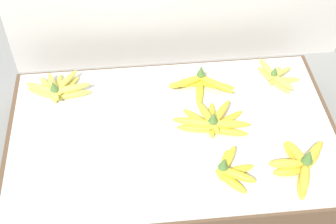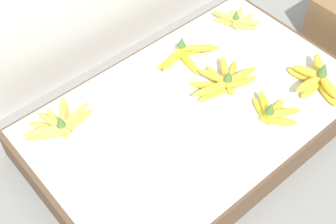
{
  "view_description": "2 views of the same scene",
  "coord_description": "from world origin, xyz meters",
  "px_view_note": "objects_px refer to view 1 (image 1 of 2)",
  "views": [
    {
      "loc": [
        -0.12,
        -1.05,
        1.39
      ],
      "look_at": [
        -0.01,
        0.08,
        0.15
      ],
      "focal_mm": 50.0,
      "sensor_mm": 36.0,
      "label": 1
    },
    {
      "loc": [
        -0.75,
        -0.73,
        1.39
      ],
      "look_at": [
        -0.13,
        -0.0,
        0.22
      ],
      "focal_mm": 50.0,
      "sensor_mm": 36.0,
      "label": 2
    }
  ],
  "objects_px": {
    "banana_bunch_middle_midright": "(212,122)",
    "banana_bunch_back_midright": "(201,84)",
    "banana_bunch_front_right": "(301,164)",
    "banana_bunch_back_right": "(276,77)",
    "banana_bunch_back_left": "(58,89)",
    "banana_bunch_front_midright": "(230,170)"
  },
  "relations": [
    {
      "from": "banana_bunch_back_right",
      "to": "banana_bunch_middle_midright",
      "type": "bearing_deg",
      "value": -143.45
    },
    {
      "from": "banana_bunch_front_right",
      "to": "banana_bunch_middle_midright",
      "type": "xyz_separation_m",
      "value": [
        -0.25,
        0.21,
        -0.01
      ]
    },
    {
      "from": "banana_bunch_front_midright",
      "to": "banana_bunch_front_right",
      "type": "bearing_deg",
      "value": -1.03
    },
    {
      "from": "banana_bunch_middle_midright",
      "to": "banana_bunch_back_midright",
      "type": "relative_size",
      "value": 1.05
    },
    {
      "from": "banana_bunch_front_midright",
      "to": "banana_bunch_front_right",
      "type": "xyz_separation_m",
      "value": [
        0.23,
        -0.0,
        0.01
      ]
    },
    {
      "from": "banana_bunch_front_right",
      "to": "banana_bunch_back_left",
      "type": "distance_m",
      "value": 0.91
    },
    {
      "from": "banana_bunch_back_left",
      "to": "banana_bunch_back_right",
      "type": "bearing_deg",
      "value": -0.84
    },
    {
      "from": "banana_bunch_back_midright",
      "to": "banana_bunch_middle_midright",
      "type": "bearing_deg",
      "value": -86.57
    },
    {
      "from": "banana_bunch_front_midright",
      "to": "banana_bunch_back_right",
      "type": "bearing_deg",
      "value": 58.24
    },
    {
      "from": "banana_bunch_front_right",
      "to": "banana_bunch_back_left",
      "type": "relative_size",
      "value": 0.95
    },
    {
      "from": "banana_bunch_front_midright",
      "to": "banana_bunch_back_left",
      "type": "distance_m",
      "value": 0.72
    },
    {
      "from": "banana_bunch_front_midright",
      "to": "banana_bunch_middle_midright",
      "type": "bearing_deg",
      "value": 96.7
    },
    {
      "from": "banana_bunch_front_right",
      "to": "banana_bunch_back_left",
      "type": "height_order",
      "value": "banana_bunch_front_right"
    },
    {
      "from": "banana_bunch_middle_midright",
      "to": "banana_bunch_back_midright",
      "type": "height_order",
      "value": "banana_bunch_middle_midright"
    },
    {
      "from": "banana_bunch_front_right",
      "to": "banana_bunch_back_left",
      "type": "xyz_separation_m",
      "value": [
        -0.8,
        0.43,
        -0.01
      ]
    },
    {
      "from": "banana_bunch_middle_midright",
      "to": "banana_bunch_back_left",
      "type": "height_order",
      "value": "banana_bunch_middle_midright"
    },
    {
      "from": "banana_bunch_front_midright",
      "to": "banana_bunch_back_right",
      "type": "xyz_separation_m",
      "value": [
        0.26,
        0.42,
        -0.01
      ]
    },
    {
      "from": "banana_bunch_middle_midright",
      "to": "banana_bunch_back_right",
      "type": "xyz_separation_m",
      "value": [
        0.28,
        0.21,
        -0.01
      ]
    },
    {
      "from": "banana_bunch_back_left",
      "to": "banana_bunch_front_right",
      "type": "bearing_deg",
      "value": -28.38
    },
    {
      "from": "banana_bunch_front_right",
      "to": "banana_bunch_back_right",
      "type": "distance_m",
      "value": 0.42
    },
    {
      "from": "banana_bunch_back_left",
      "to": "banana_bunch_back_right",
      "type": "distance_m",
      "value": 0.83
    },
    {
      "from": "banana_bunch_front_midright",
      "to": "banana_bunch_back_midright",
      "type": "bearing_deg",
      "value": 95.13
    }
  ]
}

